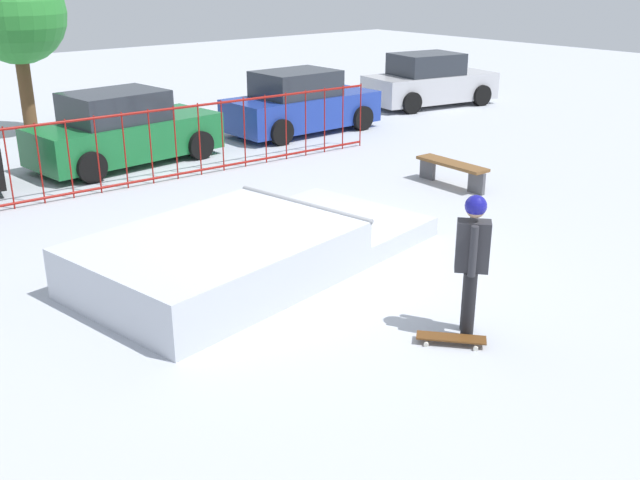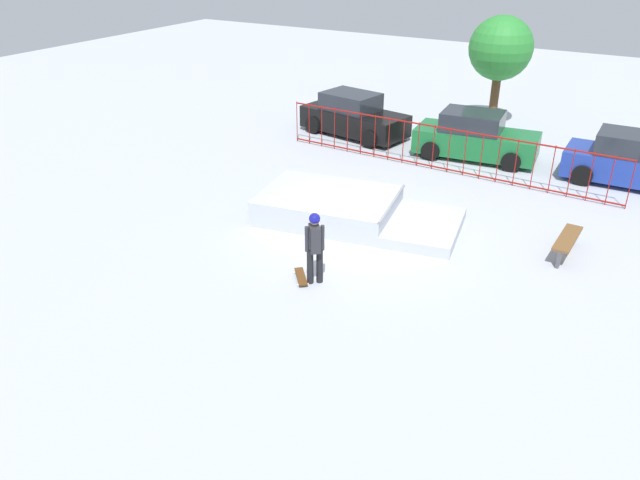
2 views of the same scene
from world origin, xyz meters
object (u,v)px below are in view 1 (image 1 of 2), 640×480
at_px(skateboard, 451,338).
at_px(distant_tree, 15,15).
at_px(skater, 472,255).
at_px(parked_car_blue, 301,104).
at_px(skate_ramp, 242,251).
at_px(parked_car_silver, 429,82).
at_px(parked_car_green, 123,131).
at_px(park_bench, 452,168).

xyz_separation_m(skateboard, distant_tree, (0.23, 14.26, 2.91)).
xyz_separation_m(skater, parked_car_blue, (5.48, 10.09, -0.28)).
bearing_deg(parked_car_blue, skateboard, -120.34).
bearing_deg(skate_ramp, skater, -82.91).
relative_size(skater, skateboard, 2.33).
distance_m(parked_car_silver, distant_tree, 11.87).
bearing_deg(parked_car_green, park_bench, -59.81).
relative_size(skate_ramp, parked_car_blue, 1.40).
bearing_deg(skateboard, skater, 59.32).
distance_m(skater, distant_tree, 14.34).
bearing_deg(parked_car_blue, parked_car_green, -179.66).
height_order(skate_ramp, skateboard, skate_ramp).
height_order(skate_ramp, parked_car_green, parked_car_green).
bearing_deg(skateboard, parked_car_blue, 110.12).
relative_size(parked_car_green, parked_car_blue, 1.03).
xyz_separation_m(park_bench, parked_car_silver, (6.31, 6.35, 0.37)).
distance_m(skater, park_bench, 6.34).
bearing_deg(skateboard, distant_tree, 139.03).
distance_m(park_bench, parked_car_blue, 5.91).
bearing_deg(skateboard, skate_ramp, 151.07).
xyz_separation_m(skate_ramp, skateboard, (0.65, -3.32, -0.24)).
relative_size(skater, distant_tree, 0.41).
relative_size(skate_ramp, park_bench, 3.47).
bearing_deg(skate_ramp, skateboard, -88.66).
bearing_deg(skater, distant_tree, 139.65).
distance_m(parked_car_blue, distant_tree, 7.30).
height_order(skater, parked_car_blue, skater).
bearing_deg(park_bench, distant_tree, 115.56).
bearing_deg(park_bench, parked_car_blue, 82.00).
xyz_separation_m(parked_car_blue, distant_tree, (-5.58, 4.12, 2.26)).
xyz_separation_m(skateboard, parked_car_silver, (11.31, 10.65, 0.65)).
bearing_deg(park_bench, skateboard, -139.28).
relative_size(park_bench, parked_car_silver, 0.38).
height_order(parked_car_silver, distant_tree, distant_tree).
height_order(skate_ramp, parked_car_blue, parked_car_blue).
bearing_deg(parked_car_blue, park_bench, -98.50).
xyz_separation_m(parked_car_silver, distant_tree, (-11.08, 3.61, 2.26)).
distance_m(skateboard, distant_tree, 14.56).
height_order(skate_ramp, park_bench, skate_ramp).
relative_size(park_bench, parked_car_blue, 0.40).
xyz_separation_m(parked_car_green, parked_car_blue, (5.00, 0.07, 0.00)).
distance_m(skateboard, parked_car_silver, 15.55).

